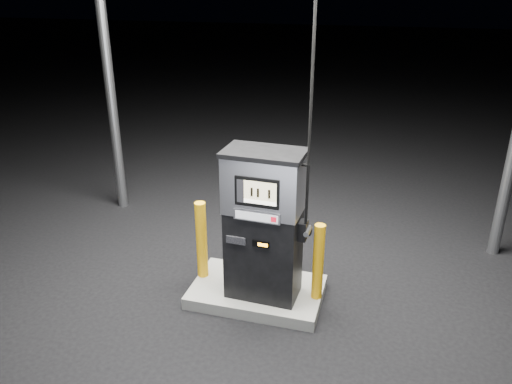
# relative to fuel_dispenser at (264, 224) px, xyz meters

# --- Properties ---
(ground) EXTENTS (80.00, 80.00, 0.00)m
(ground) POSITION_rel_fuel_dispenser_xyz_m (-0.11, 0.10, -1.08)
(ground) COLOR black
(ground) RESTS_ON ground
(pump_island) EXTENTS (1.60, 1.00, 0.15)m
(pump_island) POSITION_rel_fuel_dispenser_xyz_m (-0.11, 0.10, -1.01)
(pump_island) COLOR slate
(pump_island) RESTS_ON ground
(fuel_dispenser) EXTENTS (1.00, 0.57, 3.76)m
(fuel_dispenser) POSITION_rel_fuel_dispenser_xyz_m (0.00, 0.00, 0.00)
(fuel_dispenser) COLOR black
(fuel_dispenser) RESTS_ON pump_island
(bollard_left) EXTENTS (0.18, 0.18, 1.02)m
(bollard_left) POSITION_rel_fuel_dispenser_xyz_m (-0.85, 0.17, -0.42)
(bollard_left) COLOR #FFB10E
(bollard_left) RESTS_ON pump_island
(bollard_right) EXTENTS (0.14, 0.14, 0.96)m
(bollard_right) POSITION_rel_fuel_dispenser_xyz_m (0.63, 0.09, -0.45)
(bollard_right) COLOR #FFB10E
(bollard_right) RESTS_ON pump_island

